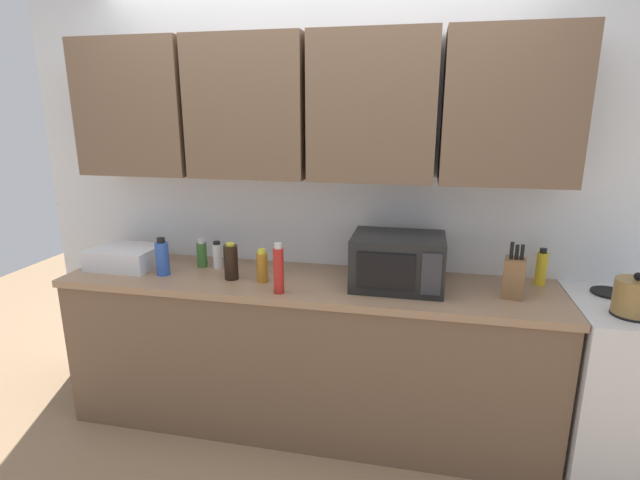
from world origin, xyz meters
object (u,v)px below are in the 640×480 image
at_px(knife_block, 514,277).
at_px(bottle_green_oil, 202,254).
at_px(kettle, 635,297).
at_px(dish_rack, 125,257).
at_px(bottle_yellow_mustard, 541,268).
at_px(bottle_amber_vinegar, 262,267).
at_px(bottle_white_jar, 217,255).
at_px(bottle_blue_cleaner, 162,258).
at_px(microwave, 398,261).
at_px(bottle_red_sauce, 279,269).
at_px(bottle_soy_dark, 231,262).

distance_m(knife_block, bottle_green_oil, 1.75).
height_order(kettle, bottle_green_oil, kettle).
bearing_deg(dish_rack, bottle_yellow_mustard, 4.55).
xyz_separation_m(knife_block, bottle_amber_vinegar, (-1.31, -0.05, -0.02)).
bearing_deg(bottle_yellow_mustard, bottle_white_jar, -177.05).
relative_size(bottle_blue_cleaner, bottle_yellow_mustard, 1.07).
relative_size(kettle, knife_block, 0.68).
distance_m(microwave, knife_block, 0.58).
bearing_deg(bottle_red_sauce, bottle_amber_vinegar, 133.80).
bearing_deg(bottle_green_oil, bottle_red_sauce, -29.12).
xyz_separation_m(dish_rack, bottle_white_jar, (0.55, 0.10, 0.02)).
distance_m(dish_rack, knife_block, 2.20).
bearing_deg(bottle_amber_vinegar, bottle_blue_cleaner, -179.34).
bearing_deg(knife_block, bottle_soy_dark, -178.20).
relative_size(microwave, bottle_red_sauce, 1.80).
relative_size(bottle_green_oil, bottle_blue_cleaner, 0.80).
distance_m(microwave, bottle_blue_cleaner, 1.33).
distance_m(dish_rack, bottle_red_sauce, 1.06).
height_order(kettle, bottle_yellow_mustard, kettle).
bearing_deg(bottle_white_jar, kettle, -6.77).
xyz_separation_m(microwave, knife_block, (0.58, -0.03, -0.04)).
bearing_deg(knife_block, kettle, -14.93).
distance_m(bottle_blue_cleaner, bottle_yellow_mustard, 2.10).
bearing_deg(bottle_green_oil, knife_block, -4.11).
xyz_separation_m(bottle_soy_dark, bottle_yellow_mustard, (1.67, 0.26, -0.00)).
height_order(dish_rack, bottle_blue_cleaner, bottle_blue_cleaner).
distance_m(knife_block, bottle_amber_vinegar, 1.31).
bearing_deg(bottle_amber_vinegar, dish_rack, 174.86).
bearing_deg(dish_rack, bottle_white_jar, 9.76).
xyz_separation_m(kettle, bottle_blue_cleaner, (-2.40, 0.07, 0.01)).
distance_m(kettle, dish_rack, 2.71).
bearing_deg(bottle_yellow_mustard, kettle, -47.10).
relative_size(bottle_green_oil, bottle_soy_dark, 0.84).
bearing_deg(bottle_white_jar, dish_rack, -170.24).
bearing_deg(bottle_red_sauce, bottle_white_jar, 146.30).
height_order(bottle_blue_cleaner, bottle_yellow_mustard, bottle_blue_cleaner).
xyz_separation_m(kettle, bottle_amber_vinegar, (-1.81, 0.08, -0.01)).
distance_m(bottle_amber_vinegar, bottle_green_oil, 0.48).
height_order(bottle_blue_cleaner, bottle_soy_dark, bottle_blue_cleaner).
bearing_deg(bottle_amber_vinegar, bottle_white_jar, 152.77).
xyz_separation_m(bottle_green_oil, bottle_soy_dark, (0.26, -0.17, 0.02)).
xyz_separation_m(bottle_green_oil, bottle_white_jar, (0.10, -0.00, -0.00)).
relative_size(knife_block, bottle_yellow_mustard, 1.41).
height_order(knife_block, bottle_soy_dark, knife_block).
height_order(knife_block, bottle_white_jar, knife_block).
xyz_separation_m(bottle_amber_vinegar, bottle_soy_dark, (-0.18, 0.01, 0.01)).
distance_m(dish_rack, bottle_green_oil, 0.46).
xyz_separation_m(knife_block, bottle_green_oil, (-1.75, 0.13, -0.02)).
bearing_deg(dish_rack, bottle_red_sauce, -12.27).
relative_size(dish_rack, bottle_white_jar, 2.32).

